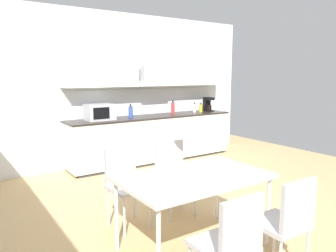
% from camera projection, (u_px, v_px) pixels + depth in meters
% --- Properties ---
extents(ground_plane, '(8.79, 8.44, 0.02)m').
position_uv_depth(ground_plane, '(182.00, 222.00, 3.77)').
color(ground_plane, tan).
extents(wall_back, '(7.04, 0.10, 2.81)m').
position_uv_depth(wall_back, '(88.00, 90.00, 5.89)').
color(wall_back, silver).
rests_on(wall_back, ground_plane).
extents(kitchen_counter, '(3.37, 0.66, 0.89)m').
position_uv_depth(kitchen_counter, '(153.00, 138.00, 6.37)').
color(kitchen_counter, '#333333').
rests_on(kitchen_counter, ground_plane).
extents(backsplash_tile, '(3.35, 0.02, 0.50)m').
position_uv_depth(backsplash_tile, '(145.00, 102.00, 6.52)').
color(backsplash_tile, silver).
rests_on(backsplash_tile, kitchen_counter).
extents(upper_wall_cabinets, '(3.35, 0.40, 0.66)m').
position_uv_depth(upper_wall_cabinets, '(149.00, 69.00, 6.29)').
color(upper_wall_cabinets, silver).
extents(microwave, '(0.48, 0.35, 0.28)m').
position_uv_depth(microwave, '(100.00, 112.00, 5.68)').
color(microwave, '#ADADB2').
rests_on(microwave, kitchen_counter).
extents(coffee_maker, '(0.18, 0.19, 0.30)m').
position_uv_depth(coffee_maker, '(208.00, 104.00, 7.08)').
color(coffee_maker, black).
rests_on(coffee_maker, kitchen_counter).
extents(bottle_blue, '(0.08, 0.08, 0.25)m').
position_uv_depth(bottle_blue, '(131.00, 112.00, 6.04)').
color(bottle_blue, blue).
rests_on(bottle_blue, kitchen_counter).
extents(bottle_red, '(0.07, 0.07, 0.27)m').
position_uv_depth(bottle_red, '(173.00, 108.00, 6.59)').
color(bottle_red, red).
rests_on(bottle_red, kitchen_counter).
extents(bottle_white, '(0.06, 0.06, 0.21)m').
position_uv_depth(bottle_white, '(195.00, 108.00, 6.86)').
color(bottle_white, white).
rests_on(bottle_white, kitchen_counter).
extents(bottle_yellow, '(0.07, 0.07, 0.19)m').
position_uv_depth(bottle_yellow, '(201.00, 108.00, 6.92)').
color(bottle_yellow, yellow).
rests_on(bottle_yellow, kitchen_counter).
extents(dining_table, '(1.40, 0.87, 0.73)m').
position_uv_depth(dining_table, '(194.00, 180.00, 3.11)').
color(dining_table, silver).
rests_on(dining_table, ground_plane).
extents(chair_far_left, '(0.43, 0.43, 0.87)m').
position_uv_depth(chair_far_left, '(125.00, 179.00, 3.62)').
color(chair_far_left, '#B2B2B7').
rests_on(chair_far_left, ground_plane).
extents(chair_far_right, '(0.44, 0.44, 0.87)m').
position_uv_depth(chair_far_right, '(173.00, 169.00, 3.98)').
color(chair_far_right, '#B2B2B7').
rests_on(chair_far_right, ground_plane).
extents(chair_near_right, '(0.42, 0.42, 0.87)m').
position_uv_depth(chair_near_right, '(287.00, 218.00, 2.64)').
color(chair_near_right, '#B2B2B7').
rests_on(chair_near_right, ground_plane).
extents(chair_near_left, '(0.41, 0.41, 0.87)m').
position_uv_depth(chair_near_left, '(231.00, 239.00, 2.29)').
color(chair_near_left, '#B2B2B7').
rests_on(chair_near_left, ground_plane).
extents(pendant_lamp, '(0.32, 0.32, 0.22)m').
position_uv_depth(pendant_lamp, '(196.00, 54.00, 2.93)').
color(pendant_lamp, silver).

